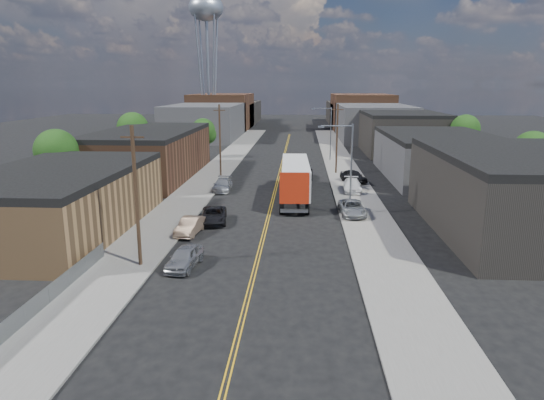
# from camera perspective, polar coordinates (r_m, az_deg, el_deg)

# --- Properties ---
(ground) EXTENTS (260.00, 260.00, 0.00)m
(ground) POSITION_cam_1_polar(r_m,az_deg,el_deg) (82.93, 1.28, 4.65)
(ground) COLOR black
(ground) RESTS_ON ground
(centerline) EXTENTS (0.32, 120.00, 0.01)m
(centerline) POSITION_cam_1_polar(r_m,az_deg,el_deg) (68.16, 0.79, 2.74)
(centerline) COLOR gold
(centerline) RESTS_ON ground
(sidewalk_left) EXTENTS (5.00, 140.00, 0.15)m
(sidewalk_left) POSITION_cam_1_polar(r_m,az_deg,el_deg) (69.23, -7.10, 2.87)
(sidewalk_left) COLOR slate
(sidewalk_left) RESTS_ON ground
(sidewalk_right) EXTENTS (5.00, 140.00, 0.15)m
(sidewalk_right) POSITION_cam_1_polar(r_m,az_deg,el_deg) (68.37, 8.78, 2.68)
(sidewalk_right) COLOR slate
(sidewalk_right) RESTS_ON ground
(warehouse_tan) EXTENTS (12.00, 22.00, 5.60)m
(warehouse_tan) POSITION_cam_1_polar(r_m,az_deg,el_deg) (46.21, -23.83, -0.02)
(warehouse_tan) COLOR olive
(warehouse_tan) RESTS_ON ground
(warehouse_brown) EXTENTS (12.00, 26.00, 6.60)m
(warehouse_brown) POSITION_cam_1_polar(r_m,az_deg,el_deg) (69.84, -14.23, 5.33)
(warehouse_brown) COLOR #503120
(warehouse_brown) RESTS_ON ground
(industrial_right_a) EXTENTS (14.00, 22.00, 7.10)m
(industrial_right_a) POSITION_cam_1_polar(r_m,az_deg,el_deg) (46.83, 27.14, 0.75)
(industrial_right_a) COLOR black
(industrial_right_a) RESTS_ON ground
(industrial_right_b) EXTENTS (14.00, 24.00, 6.10)m
(industrial_right_b) POSITION_cam_1_polar(r_m,az_deg,el_deg) (71.12, 18.90, 4.96)
(industrial_right_b) COLOR #323234
(industrial_right_b) RESTS_ON ground
(industrial_right_c) EXTENTS (14.00, 22.00, 7.60)m
(industrial_right_c) POSITION_cam_1_polar(r_m,az_deg,el_deg) (96.19, 14.92, 7.70)
(industrial_right_c) COLOR black
(industrial_right_c) RESTS_ON ground
(skyline_left_a) EXTENTS (16.00, 30.00, 8.00)m
(skyline_left_a) POSITION_cam_1_polar(r_m,az_deg,el_deg) (119.48, -7.79, 9.15)
(skyline_left_a) COLOR #323234
(skyline_left_a) RESTS_ON ground
(skyline_right_a) EXTENTS (16.00, 30.00, 8.00)m
(skyline_right_a) POSITION_cam_1_polar(r_m,az_deg,el_deg) (118.43, 11.81, 8.96)
(skyline_right_a) COLOR #323234
(skyline_right_a) RESTS_ON ground
(skyline_left_b) EXTENTS (16.00, 26.00, 10.00)m
(skyline_left_b) POSITION_cam_1_polar(r_m,az_deg,el_deg) (143.98, -5.86, 10.31)
(skyline_left_b) COLOR #503120
(skyline_left_b) RESTS_ON ground
(skyline_right_b) EXTENTS (16.00, 26.00, 10.00)m
(skyline_right_b) POSITION_cam_1_polar(r_m,az_deg,el_deg) (143.11, 10.41, 10.14)
(skyline_right_b) COLOR #503120
(skyline_right_b) RESTS_ON ground
(skyline_left_c) EXTENTS (16.00, 40.00, 7.00)m
(skyline_left_c) POSITION_cam_1_polar(r_m,az_deg,el_deg) (163.80, -4.71, 10.18)
(skyline_left_c) COLOR black
(skyline_left_c) RESTS_ON ground
(skyline_right_c) EXTENTS (16.00, 40.00, 7.00)m
(skyline_right_c) POSITION_cam_1_polar(r_m,az_deg,el_deg) (163.03, 9.56, 10.02)
(skyline_right_c) COLOR black
(skyline_right_c) RESTS_ON ground
(water_tower) EXTENTS (9.00, 9.00, 36.90)m
(water_tower) POSITION_cam_1_polar(r_m,az_deg,el_deg) (135.48, -7.75, 20.94)
(water_tower) COLOR gray
(water_tower) RESTS_ON ground
(streetlight_near) EXTENTS (3.39, 0.25, 9.00)m
(streetlight_near) POSITION_cam_1_polar(r_m,az_deg,el_deg) (47.68, 8.84, 4.45)
(streetlight_near) COLOR gray
(streetlight_near) RESTS_ON ground
(streetlight_far) EXTENTS (3.39, 0.25, 9.00)m
(streetlight_far) POSITION_cam_1_polar(r_m,az_deg,el_deg) (82.35, 6.65, 8.24)
(streetlight_far) COLOR gray
(streetlight_far) RESTS_ON ground
(utility_pole_left_near) EXTENTS (1.60, 0.26, 10.00)m
(utility_pole_left_near) POSITION_cam_1_polar(r_m,az_deg,el_deg) (34.68, -15.69, 0.44)
(utility_pole_left_near) COLOR black
(utility_pole_left_near) RESTS_ON ground
(utility_pole_left_far) EXTENTS (1.60, 0.26, 10.00)m
(utility_pole_left_far) POSITION_cam_1_polar(r_m,az_deg,el_deg) (68.27, -6.14, 7.04)
(utility_pole_left_far) COLOR black
(utility_pole_left_far) RESTS_ON ground
(utility_pole_right) EXTENTS (1.60, 0.26, 10.00)m
(utility_pole_right) POSITION_cam_1_polar(r_m,az_deg,el_deg) (70.49, 7.65, 7.20)
(utility_pole_right) COLOR black
(utility_pole_right) RESTS_ON ground
(chainlink_fence) EXTENTS (0.05, 16.00, 1.22)m
(chainlink_fence) POSITION_cam_1_polar(r_m,az_deg,el_deg) (31.67, -24.78, -10.10)
(chainlink_fence) COLOR slate
(chainlink_fence) RESTS_ON ground
(tree_left_near) EXTENTS (4.85, 4.76, 7.91)m
(tree_left_near) POSITION_cam_1_polar(r_m,az_deg,el_deg) (59.02, -23.96, 5.01)
(tree_left_near) COLOR black
(tree_left_near) RESTS_ON ground
(tree_left_mid) EXTENTS (5.10, 5.04, 8.37)m
(tree_left_mid) POSITION_cam_1_polar(r_m,az_deg,el_deg) (81.84, -16.01, 7.89)
(tree_left_mid) COLOR black
(tree_left_mid) RESTS_ON ground
(tree_left_far) EXTENTS (4.35, 4.20, 6.97)m
(tree_left_far) POSITION_cam_1_polar(r_m,az_deg,el_deg) (86.00, -8.06, 7.91)
(tree_left_far) COLOR black
(tree_left_far) RESTS_ON ground
(tree_right_near) EXTENTS (4.60, 4.48, 7.44)m
(tree_right_near) POSITION_cam_1_polar(r_m,az_deg,el_deg) (64.32, 28.31, 4.89)
(tree_right_near) COLOR black
(tree_right_near) RESTS_ON ground
(tree_right_far) EXTENTS (4.85, 4.76, 7.91)m
(tree_right_far) POSITION_cam_1_polar(r_m,az_deg,el_deg) (86.54, 21.79, 7.53)
(tree_right_far) COLOR black
(tree_right_far) RESTS_ON ground
(semi_truck) EXTENTS (3.25, 16.88, 4.41)m
(semi_truck) POSITION_cam_1_polar(r_m,az_deg,el_deg) (55.14, 2.78, 2.83)
(semi_truck) COLOR silver
(semi_truck) RESTS_ON ground
(car_left_a) EXTENTS (2.31, 4.57, 1.49)m
(car_left_a) POSITION_cam_1_polar(r_m,az_deg,el_deg) (34.96, -10.26, -6.67)
(car_left_a) COLOR #9EA0A3
(car_left_a) RESTS_ON ground
(car_left_b) EXTENTS (1.96, 4.51, 1.44)m
(car_left_b) POSITION_cam_1_polar(r_m,az_deg,el_deg) (42.54, -9.63, -3.03)
(car_left_b) COLOR #886E59
(car_left_b) RESTS_ON ground
(car_left_c) EXTENTS (2.96, 5.31, 1.41)m
(car_left_c) POSITION_cam_1_polar(r_m,az_deg,el_deg) (45.78, -6.88, -1.78)
(car_left_c) COLOR black
(car_left_c) RESTS_ON ground
(car_left_d) EXTENTS (2.14, 5.10, 1.47)m
(car_left_d) POSITION_cam_1_polar(r_m,az_deg,el_deg) (59.31, -5.84, 1.78)
(car_left_d) COLOR #B1B4B7
(car_left_d) RESTS_ON ground
(car_right_lot_a) EXTENTS (2.58, 5.20, 1.42)m
(car_right_lot_a) POSITION_cam_1_polar(r_m,az_deg,el_deg) (48.15, 9.41, -0.92)
(car_right_lot_a) COLOR #A8ACAD
(car_right_lot_a) RESTS_ON sidewalk_right
(car_right_lot_b) EXTENTS (2.25, 5.10, 1.46)m
(car_right_lot_b) POSITION_cam_1_polar(r_m,az_deg,el_deg) (58.89, 9.41, 1.72)
(car_right_lot_b) COLOR white
(car_right_lot_b) RESTS_ON sidewalk_right
(car_right_lot_c) EXTENTS (3.68, 5.09, 1.61)m
(car_right_lot_c) POSITION_cam_1_polar(r_m,az_deg,el_deg) (64.30, 9.57, 2.77)
(car_right_lot_c) COLOR black
(car_right_lot_c) RESTS_ON sidewalk_right
(car_ahead_truck) EXTENTS (2.53, 5.26, 1.45)m
(car_ahead_truck) POSITION_cam_1_polar(r_m,az_deg,el_deg) (66.74, 3.76, 3.11)
(car_ahead_truck) COLOR black
(car_ahead_truck) RESTS_ON ground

